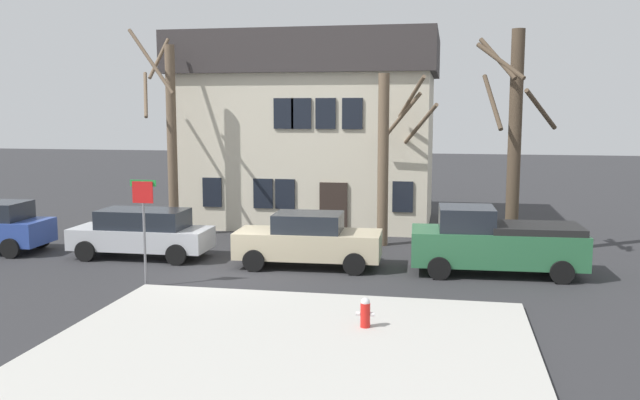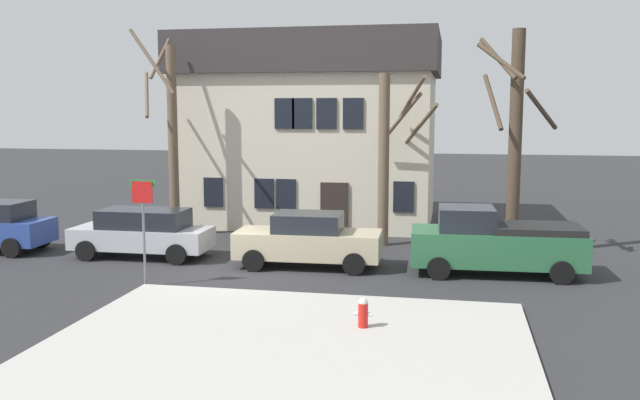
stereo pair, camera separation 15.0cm
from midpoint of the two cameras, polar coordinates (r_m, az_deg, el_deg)
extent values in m
plane|color=#2D2D30|center=(20.79, -8.16, -6.28)|extent=(120.00, 120.00, 0.00)
cube|color=#B7B5AD|center=(14.49, -2.94, -12.14)|extent=(10.13, 8.01, 0.12)
cube|color=beige|center=(30.36, -0.98, 4.25)|extent=(10.57, 6.60, 6.40)
cube|color=#383333|center=(30.40, -0.99, 11.91)|extent=(11.07, 7.10, 1.72)
cube|color=#2D231E|center=(27.00, 0.97, -0.75)|extent=(1.10, 0.12, 2.10)
cube|color=black|center=(28.22, -9.14, 0.64)|extent=(0.80, 0.08, 1.20)
cube|color=black|center=(27.56, -4.93, 0.55)|extent=(0.80, 0.08, 1.20)
cube|color=black|center=(27.33, -3.10, 0.50)|extent=(0.80, 0.08, 1.20)
cube|color=black|center=(26.61, 6.77, 0.27)|extent=(0.80, 0.08, 1.20)
cube|color=black|center=(27.14, -3.22, 7.23)|extent=(0.80, 0.08, 1.20)
cube|color=black|center=(26.98, -1.74, 7.23)|extent=(0.80, 0.08, 1.20)
cube|color=black|center=(26.78, 0.31, 7.23)|extent=(0.80, 0.08, 1.20)
cube|color=black|center=(26.61, 2.56, 7.23)|extent=(0.80, 0.08, 1.20)
cylinder|color=brown|center=(27.20, -12.42, 4.76)|extent=(0.38, 0.38, 7.41)
cylinder|color=brown|center=(26.49, -14.12, 11.17)|extent=(2.08, 0.83, 2.48)
cylinder|color=brown|center=(27.61, -13.46, 11.42)|extent=(0.51, 1.17, 1.63)
cylinder|color=brown|center=(27.18, -14.51, 8.53)|extent=(0.93, 1.84, 1.79)
cylinder|color=brown|center=(24.85, 5.12, 3.30)|extent=(0.40, 0.40, 6.24)
cylinder|color=brown|center=(25.19, 7.47, 8.51)|extent=(1.12, 2.04, 1.51)
cylinder|color=brown|center=(25.52, 6.46, 6.72)|extent=(1.73, 1.18, 1.98)
cylinder|color=brown|center=(25.33, 8.13, 6.18)|extent=(1.42, 2.63, 1.62)
cylinder|color=#4C3D2D|center=(23.84, 15.76, 4.50)|extent=(0.44, 0.44, 7.59)
cylinder|color=#4C3D2D|center=(23.33, 17.79, 7.21)|extent=(1.28, 1.64, 1.33)
cylinder|color=#4C3D2D|center=(23.51, 14.04, 7.96)|extent=(0.67, 1.70, 1.88)
cylinder|color=#4C3D2D|center=(23.30, 14.43, 11.38)|extent=(1.21, 1.52, 1.48)
cylinder|color=#4C3D2D|center=(23.12, 14.65, 11.17)|extent=(1.56, 1.36, 1.31)
cylinder|color=black|center=(25.17, -24.59, -3.69)|extent=(0.69, 0.24, 0.68)
cylinder|color=black|center=(26.63, -22.48, -2.99)|extent=(0.69, 0.24, 0.68)
cube|color=#B7BABF|center=(23.72, -14.86, -3.09)|extent=(4.65, 1.75, 0.70)
cube|color=#1E232B|center=(23.57, -14.71, -1.52)|extent=(2.89, 1.53, 0.62)
cylinder|color=black|center=(23.76, -19.16, -4.05)|extent=(0.68, 0.23, 0.68)
cylinder|color=black|center=(25.23, -17.26, -3.31)|extent=(0.68, 0.23, 0.68)
cylinder|color=black|center=(22.39, -12.09, -4.49)|extent=(0.68, 0.23, 0.68)
cylinder|color=black|center=(23.95, -10.54, -3.67)|extent=(0.68, 0.23, 0.68)
cube|color=#C6B793|center=(21.59, -1.18, -3.70)|extent=(4.63, 1.92, 0.82)
cube|color=#1E232B|center=(21.47, -1.19, -1.87)|extent=(2.15, 1.62, 0.58)
cylinder|color=black|center=(21.16, -5.75, -5.06)|extent=(0.69, 0.24, 0.68)
cylinder|color=black|center=(22.83, -4.65, -4.12)|extent=(0.69, 0.24, 0.68)
cylinder|color=black|center=(20.61, 2.67, -5.36)|extent=(0.69, 0.24, 0.68)
cylinder|color=black|center=(22.32, 3.15, -4.37)|extent=(0.69, 0.24, 0.68)
cube|color=#2D6B42|center=(21.30, 14.34, -3.83)|extent=(5.16, 2.14, 1.02)
cube|color=#1E232B|center=(21.07, 11.94, -1.50)|extent=(1.70, 1.76, 0.70)
cube|color=black|center=(21.34, 17.38, -2.25)|extent=(2.72, 1.96, 0.20)
cylinder|color=black|center=(20.34, 9.71, -5.64)|extent=(0.69, 0.25, 0.68)
cylinder|color=black|center=(22.22, 9.59, -4.52)|extent=(0.69, 0.25, 0.68)
cylinder|color=black|center=(20.73, 19.35, -5.72)|extent=(0.69, 0.25, 0.68)
cylinder|color=black|center=(22.57, 18.43, -4.61)|extent=(0.69, 0.25, 0.68)
cylinder|color=red|center=(15.45, 3.52, -9.58)|extent=(0.22, 0.22, 0.55)
sphere|color=silver|center=(15.37, 3.53, -8.52)|extent=(0.21, 0.21, 0.21)
cylinder|color=silver|center=(15.46, 2.93, -9.45)|extent=(0.10, 0.09, 0.09)
cylinder|color=silver|center=(15.43, 4.12, -9.50)|extent=(0.10, 0.09, 0.09)
cylinder|color=slate|center=(19.64, -14.67, -2.82)|extent=(0.07, 0.07, 2.98)
cube|color=red|center=(19.45, -14.81, 0.63)|extent=(0.60, 0.03, 0.60)
cube|color=#1E8C38|center=(19.46, -14.78, 1.37)|extent=(0.76, 0.02, 0.18)
torus|color=black|center=(27.05, -11.65, -2.38)|extent=(0.71, 0.10, 0.71)
torus|color=black|center=(27.53, -13.60, -2.27)|extent=(0.71, 0.10, 0.71)
cylinder|color=maroon|center=(27.25, -12.65, -1.87)|extent=(1.00, 0.11, 0.19)
cylinder|color=maroon|center=(27.31, -13.04, -1.37)|extent=(0.09, 0.04, 0.45)
camera|label=1|loc=(0.07, -90.19, -0.03)|focal=38.31mm
camera|label=2|loc=(0.07, 89.81, 0.03)|focal=38.31mm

